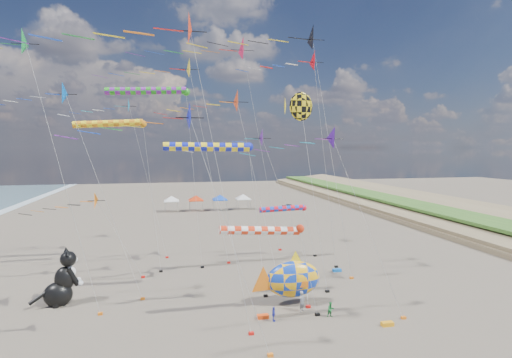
{
  "coord_description": "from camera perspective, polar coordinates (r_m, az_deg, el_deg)",
  "views": [
    {
      "loc": [
        -6.37,
        -23.13,
        13.2
      ],
      "look_at": [
        1.31,
        12.0,
        10.36
      ],
      "focal_mm": 28.0,
      "sensor_mm": 36.0,
      "label": 1
    }
  ],
  "objects": [
    {
      "name": "delta_kite_0",
      "position": [
        42.15,
        -22.86,
        -3.25
      ],
      "size": [
        10.51,
        1.83,
        9.05
      ],
      "color": "orange",
      "rests_on": "ground"
    },
    {
      "name": "delta_kite_1",
      "position": [
        50.76,
        -2.34,
        18.07
      ],
      "size": [
        17.62,
        3.28,
        26.96
      ],
      "color": "#E81544",
      "rests_on": "ground"
    },
    {
      "name": "delta_kite_2",
      "position": [
        34.83,
        -30.25,
        16.25
      ],
      "size": [
        11.12,
        2.15,
        22.04
      ],
      "color": "green",
      "rests_on": "ground"
    },
    {
      "name": "delta_kite_3",
      "position": [
        35.94,
        -1.3,
        10.86
      ],
      "size": [
        9.61,
        2.33,
        18.61
      ],
      "color": "#FF4413",
      "rests_on": "ground"
    },
    {
      "name": "delta_kite_4",
      "position": [
        48.62,
        -19.69,
        9.42
      ],
      "size": [
        11.4,
        1.79,
        18.88
      ],
      "color": "#0B82C2",
      "rests_on": "ground"
    },
    {
      "name": "delta_kite_5",
      "position": [
        29.42,
        12.56,
        5.15
      ],
      "size": [
        10.77,
        1.88,
        14.88
      ],
      "color": "#441389",
      "rests_on": "ground"
    },
    {
      "name": "delta_kite_6",
      "position": [
        23.56,
        -11.44,
        7.83
      ],
      "size": [
        11.22,
        1.79,
        15.89
      ],
      "color": "#0913B5",
      "rests_on": "ground"
    },
    {
      "name": "delta_kite_7",
      "position": [
        43.26,
        6.5,
        15.86
      ],
      "size": [
        11.24,
        2.37,
        23.2
      ],
      "color": "red",
      "rests_on": "ground"
    },
    {
      "name": "delta_kite_8",
      "position": [
        39.59,
        6.38,
        19.29
      ],
      "size": [
        15.82,
        2.74,
        24.96
      ],
      "color": "black",
      "rests_on": "ground"
    },
    {
      "name": "delta_kite_9",
      "position": [
        36.1,
        -25.03,
        10.66
      ],
      "size": [
        10.86,
        2.02,
        18.66
      ],
      "color": "blue",
      "rests_on": "ground"
    },
    {
      "name": "delta_kite_10",
      "position": [
        45.08,
        -10.2,
        15.14
      ],
      "size": [
        13.17,
        2.47,
        23.09
      ],
      "color": "yellow",
      "rests_on": "ground"
    },
    {
      "name": "delta_kite_11",
      "position": [
        27.62,
        -12.93,
        19.56
      ],
      "size": [
        14.81,
        2.36,
        21.93
      ],
      "color": "red",
      "rests_on": "ground"
    },
    {
      "name": "delta_kite_12",
      "position": [
        37.45,
        0.04,
        5.34
      ],
      "size": [
        11.58,
        1.85,
        15.05
      ],
      "color": "#611E94",
      "rests_on": "ground"
    },
    {
      "name": "windsock_0",
      "position": [
        47.41,
        4.14,
        -4.28
      ],
      "size": [
        7.12,
        0.69,
        6.35
      ],
      "color": "red",
      "rests_on": "ground"
    },
    {
      "name": "windsock_1",
      "position": [
        30.17,
        1.31,
        -7.42
      ],
      "size": [
        7.89,
        0.66,
        7.34
      ],
      "color": "red",
      "rests_on": "ground"
    },
    {
      "name": "windsock_2",
      "position": [
        43.06,
        -19.79,
        7.34
      ],
      "size": [
        8.38,
        0.74,
        15.98
      ],
      "color": "orange",
      "rests_on": "ground"
    },
    {
      "name": "windsock_3",
      "position": [
        33.58,
        -6.33,
        4.47
      ],
      "size": [
        8.78,
        0.76,
        13.64
      ],
      "color": "#121DB6",
      "rests_on": "ground"
    },
    {
      "name": "windsock_4",
      "position": [
        43.57,
        -14.84,
        11.96
      ],
      "size": [
        9.8,
        0.82,
        19.45
      ],
      "color": "#209B1C",
      "rests_on": "ground"
    },
    {
      "name": "angelfish_kite",
      "position": [
        37.34,
        6.16,
        10.06
      ],
      "size": [
        3.74,
        3.02,
        18.28
      ],
      "color": "yellow",
      "rests_on": "ground"
    },
    {
      "name": "cat_inflatable",
      "position": [
        38.11,
        -26.12,
        -12.45
      ],
      "size": [
        3.93,
        2.94,
        4.76
      ],
      "primitive_type": null,
      "rotation": [
        0.0,
        0.0,
        0.38
      ],
      "color": "black",
      "rests_on": "ground"
    },
    {
      "name": "fish_inflatable",
      "position": [
        34.65,
        5.23,
        -14.02
      ],
      "size": [
        6.26,
        2.47,
        4.57
      ],
      "color": "#1239B4",
      "rests_on": "ground"
    },
    {
      "name": "person_adult",
      "position": [
        33.78,
        6.61,
        -16.97
      ],
      "size": [
        0.73,
        0.69,
        1.68
      ],
      "primitive_type": "imported",
      "rotation": [
        0.0,
        0.0,
        0.63
      ],
      "color": "gray",
      "rests_on": "ground"
    },
    {
      "name": "child_green",
      "position": [
        33.23,
        10.63,
        -17.87
      ],
      "size": [
        0.61,
        0.49,
        1.17
      ],
      "primitive_type": "imported",
      "rotation": [
        0.0,
        0.0,
        0.08
      ],
      "color": "#1C8C3A",
      "rests_on": "ground"
    },
    {
      "name": "child_blue",
      "position": [
        32.02,
        2.53,
        -18.73
      ],
      "size": [
        0.55,
        0.71,
        1.12
      ],
      "primitive_type": "imported",
      "rotation": [
        0.0,
        0.0,
        1.08
      ],
      "color": "#2931B1",
      "rests_on": "ground"
    },
    {
      "name": "kite_bag_0",
      "position": [
        32.64,
        0.98,
        -19.05
      ],
      "size": [
        0.9,
        0.44,
        0.3
      ],
      "primitive_type": "cube",
      "color": "#F04410",
      "rests_on": "ground"
    },
    {
      "name": "kite_bag_1",
      "position": [
        44.45,
        11.49,
        -12.65
      ],
      "size": [
        0.9,
        0.44,
        0.3
      ],
      "primitive_type": "cube",
      "color": "blue",
      "rests_on": "ground"
    },
    {
      "name": "kite_bag_2",
      "position": [
        39.5,
        0.8,
        -14.77
      ],
      "size": [
        0.9,
        0.44,
        0.3
      ],
      "primitive_type": "cube",
      "color": "black",
      "rests_on": "ground"
    },
    {
      "name": "kite_bag_3",
      "position": [
        32.93,
        18.26,
        -19.06
      ],
      "size": [
        0.9,
        0.44,
        0.3
      ],
      "primitive_type": "cube",
      "color": "orange",
      "rests_on": "ground"
    },
    {
      "name": "tent_row",
      "position": [
        84.11,
        -6.87,
        -2.38
      ],
      "size": [
        19.2,
        4.2,
        3.8
      ],
      "color": "silver",
      "rests_on": "ground"
    },
    {
      "name": "parked_car",
      "position": [
        85.87,
        4.84,
        -3.96
      ],
      "size": [
        3.61,
        2.47,
        1.14
      ],
      "primitive_type": "imported",
      "rotation": [
        0.0,
        0.0,
        1.2
      ],
      "color": "#26262D",
      "rests_on": "ground"
    }
  ]
}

